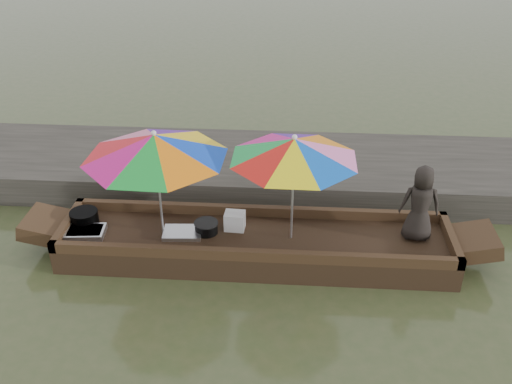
# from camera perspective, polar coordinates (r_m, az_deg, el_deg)

# --- Properties ---
(water) EXTENTS (80.00, 80.00, 0.00)m
(water) POSITION_cam_1_polar(r_m,az_deg,el_deg) (8.15, -0.05, -6.46)
(water) COLOR #3B4825
(water) RESTS_ON ground
(dock) EXTENTS (22.00, 2.20, 0.50)m
(dock) POSITION_cam_1_polar(r_m,az_deg,el_deg) (9.88, 0.85, 2.27)
(dock) COLOR #2D2B26
(dock) RESTS_ON ground
(boat_hull) EXTENTS (5.43, 1.20, 0.35)m
(boat_hull) POSITION_cam_1_polar(r_m,az_deg,el_deg) (8.05, -0.05, -5.46)
(boat_hull) COLOR black
(boat_hull) RESTS_ON water
(cooking_pot) EXTENTS (0.40, 0.40, 0.21)m
(cooking_pot) POSITION_cam_1_polar(r_m,az_deg,el_deg) (8.51, -16.79, -2.49)
(cooking_pot) COLOR black
(cooking_pot) RESTS_ON boat_hull
(tray_crayfish) EXTENTS (0.56, 0.41, 0.09)m
(tray_crayfish) POSITION_cam_1_polar(r_m,az_deg,el_deg) (8.29, -16.69, -3.90)
(tray_crayfish) COLOR silver
(tray_crayfish) RESTS_ON boat_hull
(tray_scallop) EXTENTS (0.55, 0.40, 0.06)m
(tray_scallop) POSITION_cam_1_polar(r_m,az_deg,el_deg) (8.03, -7.37, -4.07)
(tray_scallop) COLOR silver
(tray_scallop) RESTS_ON boat_hull
(charcoal_grill) EXTENTS (0.32, 0.32, 0.15)m
(charcoal_grill) POSITION_cam_1_polar(r_m,az_deg,el_deg) (8.01, -5.00, -3.59)
(charcoal_grill) COLOR black
(charcoal_grill) RESTS_ON boat_hull
(supply_bag) EXTENTS (0.29, 0.23, 0.26)m
(supply_bag) POSITION_cam_1_polar(r_m,az_deg,el_deg) (8.04, -2.14, -2.90)
(supply_bag) COLOR silver
(supply_bag) RESTS_ON boat_hull
(vendor) EXTENTS (0.56, 0.39, 1.10)m
(vendor) POSITION_cam_1_polar(r_m,az_deg,el_deg) (7.94, 16.12, -1.10)
(vendor) COLOR black
(vendor) RESTS_ON boat_hull
(umbrella_bow) EXTENTS (2.55, 2.55, 1.55)m
(umbrella_bow) POSITION_cam_1_polar(r_m,az_deg,el_deg) (7.73, -9.71, 0.77)
(umbrella_bow) COLOR blue
(umbrella_bow) RESTS_ON boat_hull
(umbrella_stern) EXTENTS (2.25, 2.25, 1.55)m
(umbrella_stern) POSITION_cam_1_polar(r_m,az_deg,el_deg) (7.52, 3.69, 0.32)
(umbrella_stern) COLOR pink
(umbrella_stern) RESTS_ON boat_hull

